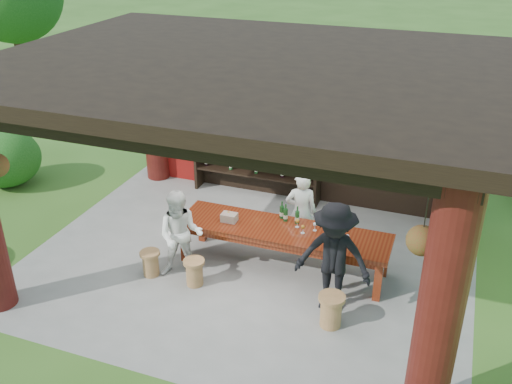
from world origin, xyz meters
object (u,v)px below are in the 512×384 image
(wine_shelf, at_px, (256,143))
(stool_far_left, at_px, (151,263))
(tasting_table, at_px, (283,235))
(napkin_basket, at_px, (229,217))
(stool_near_right, at_px, (331,310))
(host, at_px, (301,213))
(guest_woman, at_px, (181,235))
(guest_man, at_px, (333,258))
(stool_near_left, at_px, (194,272))

(wine_shelf, distance_m, stool_far_left, 3.55)
(tasting_table, bearing_deg, napkin_basket, -175.78)
(stool_near_right, bearing_deg, host, 118.75)
(stool_near_right, bearing_deg, stool_far_left, 175.87)
(stool_near_right, relative_size, napkin_basket, 1.98)
(tasting_table, xyz_separation_m, guest_woman, (-1.48, -0.78, 0.12))
(guest_woman, relative_size, napkin_basket, 5.84)
(guest_woman, xyz_separation_m, guest_man, (2.49, 0.01, 0.12))
(guest_woman, distance_m, guest_man, 2.49)
(stool_far_left, bearing_deg, host, 37.61)
(wine_shelf, height_order, tasting_table, wine_shelf)
(guest_man, bearing_deg, host, 122.32)
(tasting_table, distance_m, napkin_basket, 0.95)
(stool_near_left, xyz_separation_m, stool_far_left, (-0.79, -0.01, -0.01))
(stool_near_left, distance_m, guest_woman, 0.63)
(stool_near_right, height_order, host, host)
(stool_far_left, relative_size, guest_woman, 0.29)
(stool_far_left, bearing_deg, tasting_table, 25.97)
(stool_near_right, distance_m, guest_man, 0.74)
(stool_near_right, relative_size, host, 0.35)
(tasting_table, relative_size, stool_far_left, 8.03)
(host, height_order, napkin_basket, host)
(host, bearing_deg, guest_man, 106.40)
(stool_near_left, relative_size, guest_man, 0.26)
(napkin_basket, bearing_deg, tasting_table, 4.22)
(wine_shelf, distance_m, guest_woman, 3.22)
(stool_far_left, height_order, guest_woman, guest_woman)
(guest_man, relative_size, napkin_basket, 6.77)
(stool_far_left, distance_m, guest_woman, 0.74)
(guest_man, height_order, napkin_basket, guest_man)
(tasting_table, height_order, host, host)
(wine_shelf, xyz_separation_m, guest_man, (2.38, -3.17, -0.31))
(wine_shelf, xyz_separation_m, stool_near_right, (2.48, -3.59, -0.91))
(host, relative_size, guest_woman, 0.98)
(stool_near_left, relative_size, guest_woman, 0.30)
(host, bearing_deg, napkin_basket, 18.28)
(tasting_table, xyz_separation_m, host, (0.11, 0.65, 0.11))
(stool_near_right, bearing_deg, guest_woman, 171.08)
(stool_far_left, distance_m, guest_man, 3.06)
(stool_near_right, height_order, napkin_basket, napkin_basket)
(guest_woman, bearing_deg, tasting_table, 9.92)
(tasting_table, height_order, guest_woman, guest_woman)
(guest_woman, bearing_deg, guest_man, -17.50)
(wine_shelf, xyz_separation_m, guest_woman, (-0.11, -3.19, -0.43))
(tasting_table, bearing_deg, host, 80.14)
(host, distance_m, guest_man, 1.68)
(stool_far_left, bearing_deg, napkin_basket, 40.56)
(stool_near_left, xyz_separation_m, napkin_basket, (0.25, 0.88, 0.58))
(guest_man, bearing_deg, stool_near_right, -76.21)
(tasting_table, distance_m, host, 0.66)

